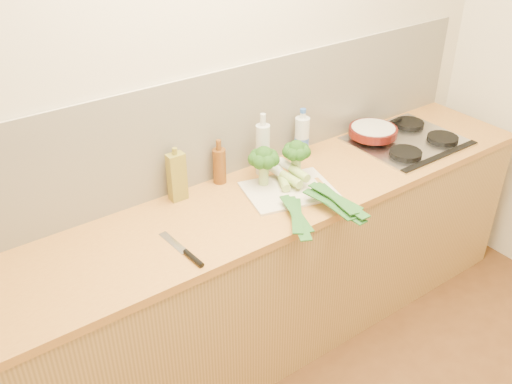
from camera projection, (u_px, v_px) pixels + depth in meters
The scene contains 15 objects.
room_shell at pixel (222, 125), 2.71m from camera, with size 3.50×3.50×3.50m.
counter at pixel (258, 274), 2.88m from camera, with size 3.20×0.62×0.90m.
gas_hob at pixel (408, 140), 3.15m from camera, with size 0.58×0.50×0.04m.
chopping_board at pixel (289, 190), 2.71m from camera, with size 0.41×0.30×0.01m, color white.
broccoli_left at pixel (264, 159), 2.68m from camera, with size 0.15×0.15×0.20m.
broccoli_right at pixel (296, 152), 2.74m from camera, with size 0.14×0.14×0.20m.
leek_front at pixel (286, 188), 2.67m from camera, with size 0.35×0.63×0.04m.
leek_mid at pixel (303, 187), 2.64m from camera, with size 0.11×0.63×0.04m.
leek_back at pixel (311, 181), 2.65m from camera, with size 0.11×0.62×0.04m.
chefs_knife at pixel (188, 254), 2.28m from camera, with size 0.05×0.30×0.02m.
skillet at pixel (373, 131), 3.14m from camera, with size 0.39×0.27×0.05m.
oil_tin at pixel (177, 176), 2.59m from camera, with size 0.08×0.05×0.26m.
glass_bottle at pixel (263, 149), 2.79m from camera, with size 0.07×0.07×0.32m.
amber_bottle at pixel (219, 165), 2.74m from camera, with size 0.06×0.06×0.23m.
water_bottle at pixel (302, 138), 2.97m from camera, with size 0.08×0.08×0.25m.
Camera 1 is at (-1.32, -0.61, 2.31)m, focal length 40.00 mm.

